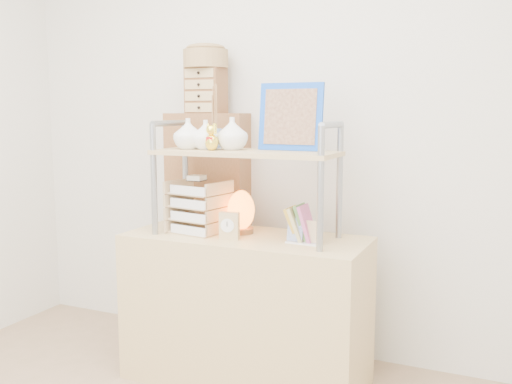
{
  "coord_description": "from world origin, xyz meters",
  "views": [
    {
      "loc": [
        1.17,
        -1.29,
        1.36
      ],
      "look_at": [
        0.06,
        1.2,
        0.97
      ],
      "focal_mm": 40.0,
      "sensor_mm": 36.0,
      "label": 1
    }
  ],
  "objects_px": {
    "desk": "(246,309)",
    "cabinet": "(209,230)",
    "salt_lamp": "(241,211)",
    "letter_tray": "(198,210)"
  },
  "relations": [
    {
      "from": "desk",
      "to": "letter_tray",
      "type": "xyz_separation_m",
      "value": [
        -0.26,
        -0.02,
        0.49
      ]
    },
    {
      "from": "desk",
      "to": "salt_lamp",
      "type": "height_order",
      "value": "salt_lamp"
    },
    {
      "from": "desk",
      "to": "salt_lamp",
      "type": "bearing_deg",
      "value": 133.13
    },
    {
      "from": "letter_tray",
      "to": "cabinet",
      "type": "bearing_deg",
      "value": 110.76
    },
    {
      "from": "letter_tray",
      "to": "desk",
      "type": "bearing_deg",
      "value": 4.43
    },
    {
      "from": "desk",
      "to": "cabinet",
      "type": "xyz_separation_m",
      "value": [
        -0.41,
        0.37,
        0.3
      ]
    },
    {
      "from": "letter_tray",
      "to": "salt_lamp",
      "type": "distance_m",
      "value": 0.22
    },
    {
      "from": "desk",
      "to": "cabinet",
      "type": "distance_m",
      "value": 0.63
    },
    {
      "from": "desk",
      "to": "letter_tray",
      "type": "relative_size",
      "value": 4.1
    },
    {
      "from": "desk",
      "to": "cabinet",
      "type": "bearing_deg",
      "value": 137.74
    }
  ]
}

